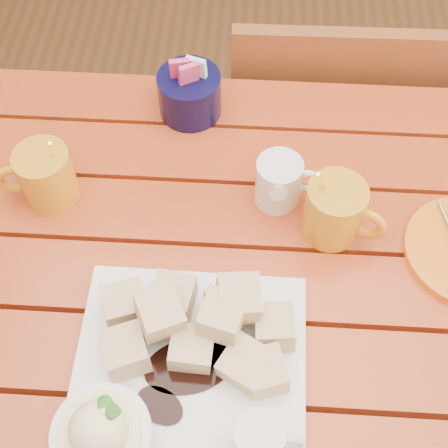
# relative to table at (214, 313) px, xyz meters

# --- Properties ---
(ground) EXTENTS (5.00, 5.00, 0.00)m
(ground) POSITION_rel_table_xyz_m (0.00, -0.00, -0.64)
(ground) COLOR brown
(ground) RESTS_ON ground
(table) EXTENTS (1.20, 0.79, 0.75)m
(table) POSITION_rel_table_xyz_m (0.00, 0.00, 0.00)
(table) COLOR #963513
(table) RESTS_ON ground
(dessert_plate) EXTENTS (0.29, 0.29, 0.12)m
(dessert_plate) POSITION_rel_table_xyz_m (-0.03, -0.16, 0.14)
(dessert_plate) COLOR white
(dessert_plate) RESTS_ON table
(coffee_mug_left) EXTENTS (0.12, 0.08, 0.14)m
(coffee_mug_left) POSITION_rel_table_xyz_m (-0.26, 0.13, 0.15)
(coffee_mug_left) COLOR orange
(coffee_mug_left) RESTS_ON table
(coffee_mug_right) EXTENTS (0.12, 0.08, 0.14)m
(coffee_mug_right) POSITION_rel_table_xyz_m (0.17, 0.09, 0.16)
(coffee_mug_right) COLOR orange
(coffee_mug_right) RESTS_ON table
(cream_pitcher) EXTENTS (0.10, 0.08, 0.08)m
(cream_pitcher) POSITION_rel_table_xyz_m (0.09, 0.15, 0.15)
(cream_pitcher) COLOR white
(cream_pitcher) RESTS_ON table
(sugar_caddy) EXTENTS (0.10, 0.10, 0.11)m
(sugar_caddy) POSITION_rel_table_xyz_m (-0.06, 0.32, 0.15)
(sugar_caddy) COLOR black
(sugar_caddy) RESTS_ON table
(chair_far) EXTENTS (0.39, 0.39, 0.82)m
(chair_far) POSITION_rel_table_xyz_m (0.19, 0.54, -0.18)
(chair_far) COLOR brown
(chair_far) RESTS_ON ground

